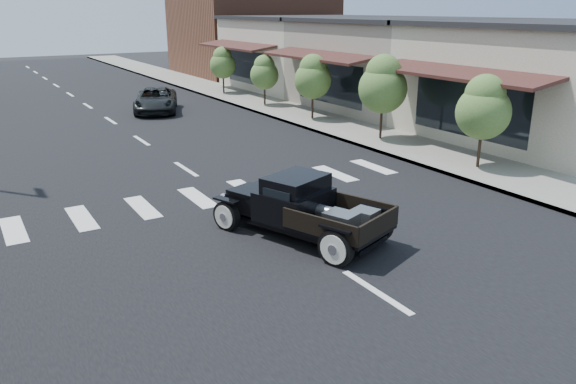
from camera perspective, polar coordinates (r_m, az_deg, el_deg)
ground at (r=13.21m, az=0.66°, el=-4.89°), size 120.00×120.00×0.00m
road at (r=26.65m, az=-16.53°, el=6.25°), size 14.00×80.00×0.02m
road_markings at (r=21.95m, az=-13.13°, el=4.05°), size 12.00×60.00×0.06m
sidewalk_right at (r=29.83m, az=-0.46°, el=8.33°), size 3.00×80.00×0.15m
storefront_near at (r=25.90m, az=25.49°, el=9.96°), size 10.00×9.00×4.50m
storefront_mid at (r=31.79m, az=11.84°, el=12.52°), size 10.00×9.00×4.50m
storefront_far at (r=38.88m, az=2.66°, el=13.84°), size 10.00×9.00×4.50m
far_building_right at (r=47.70m, az=-3.68°, el=16.12°), size 11.00×10.00×7.00m
small_tree_a at (r=19.42m, az=19.11°, el=6.62°), size 1.76×1.76×2.94m
small_tree_b at (r=22.89m, az=9.55°, el=9.34°), size 1.93×1.93×3.22m
small_tree_c at (r=26.91m, az=2.52°, el=10.53°), size 1.74×1.74×2.90m
small_tree_d at (r=30.99m, az=-2.40°, el=11.22°), size 1.54×1.54×2.56m
small_tree_e at (r=35.77m, az=-6.61°, el=12.15°), size 1.61×1.61×2.69m
hotrod_pickup at (r=13.12m, az=1.47°, el=-1.51°), size 3.46×4.82×1.52m
second_car at (r=30.31m, az=-13.28°, el=9.05°), size 3.53×4.89×1.24m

